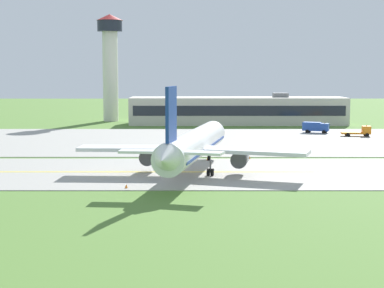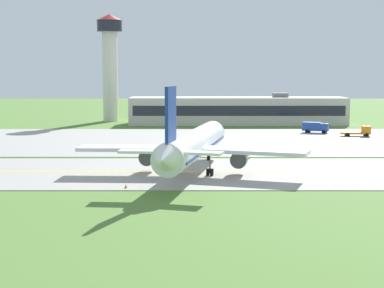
% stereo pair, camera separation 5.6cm
% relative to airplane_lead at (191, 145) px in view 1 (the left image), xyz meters
% --- Properties ---
extents(ground_plane, '(500.00, 500.00, 0.00)m').
position_rel_airplane_lead_xyz_m(ground_plane, '(-4.36, 1.32, -4.13)').
color(ground_plane, '#517A33').
extents(taxiway_strip, '(240.00, 28.00, 0.10)m').
position_rel_airplane_lead_xyz_m(taxiway_strip, '(-4.36, 1.32, -4.08)').
color(taxiway_strip, '#9E9B93').
rests_on(taxiway_strip, ground).
extents(apron_pad, '(140.00, 52.00, 0.10)m').
position_rel_airplane_lead_xyz_m(apron_pad, '(5.64, 43.32, -4.08)').
color(apron_pad, '#9E9B93').
rests_on(apron_pad, ground).
extents(taxiway_centreline, '(220.00, 0.60, 0.01)m').
position_rel_airplane_lead_xyz_m(taxiway_centreline, '(-4.36, 1.32, -4.03)').
color(taxiway_centreline, yellow).
rests_on(taxiway_centreline, taxiway_strip).
extents(airplane_lead, '(32.18, 39.48, 12.70)m').
position_rel_airplane_lead_xyz_m(airplane_lead, '(0.00, 0.00, 0.00)').
color(airplane_lead, white).
rests_on(airplane_lead, ground).
extents(service_truck_baggage, '(6.33, 4.15, 2.60)m').
position_rel_airplane_lead_xyz_m(service_truck_baggage, '(28.79, 59.30, -2.60)').
color(service_truck_baggage, '#264CA5').
rests_on(service_truck_baggage, ground).
extents(service_truck_fuel, '(6.57, 2.83, 2.59)m').
position_rel_airplane_lead_xyz_m(service_truck_fuel, '(37.32, 51.44, -2.95)').
color(service_truck_fuel, orange).
rests_on(service_truck_fuel, ground).
extents(terminal_building, '(58.99, 12.86, 8.60)m').
position_rel_airplane_lead_xyz_m(terminal_building, '(12.35, 85.38, -0.41)').
color(terminal_building, beige).
rests_on(terminal_building, ground).
extents(control_tower, '(7.60, 7.60, 30.93)m').
position_rel_airplane_lead_xyz_m(control_tower, '(-24.07, 96.33, 14.26)').
color(control_tower, silver).
rests_on(control_tower, ground).
extents(traffic_cone_near_edge, '(0.44, 0.44, 0.60)m').
position_rel_airplane_lead_xyz_m(traffic_cone_near_edge, '(-8.38, -11.27, -3.83)').
color(traffic_cone_near_edge, orange).
rests_on(traffic_cone_near_edge, ground).
extents(traffic_cone_mid_edge, '(0.44, 0.44, 0.60)m').
position_rel_airplane_lead_xyz_m(traffic_cone_mid_edge, '(2.25, 13.26, -3.83)').
color(traffic_cone_mid_edge, orange).
rests_on(traffic_cone_mid_edge, ground).
extents(traffic_cone_far_edge, '(0.44, 0.44, 0.60)m').
position_rel_airplane_lead_xyz_m(traffic_cone_far_edge, '(9.21, 14.68, -3.83)').
color(traffic_cone_far_edge, orange).
rests_on(traffic_cone_far_edge, ground).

